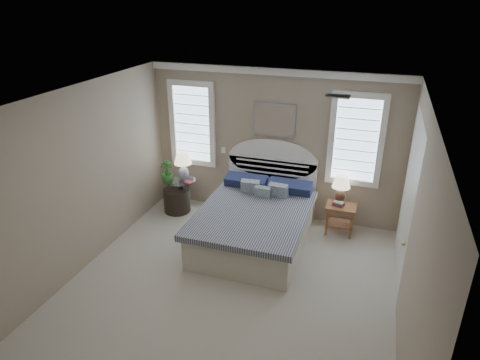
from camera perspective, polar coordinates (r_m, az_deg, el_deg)
name	(u,v)px	position (r m, az deg, el deg)	size (l,w,h in m)	color
floor	(226,293)	(6.17, -1.87, -14.79)	(4.50, 5.00, 0.01)	#BBB1A0
ceiling	(223,102)	(4.95, -2.29, 10.39)	(4.50, 5.00, 0.01)	white
wall_back	(274,145)	(7.63, 4.51, 4.67)	(4.50, 0.02, 2.70)	tan
wall_left	(76,184)	(6.50, -21.00, -0.45)	(0.02, 5.00, 2.70)	tan
wall_right	(414,237)	(5.18, 22.17, -7.00)	(0.02, 5.00, 2.70)	tan
crown_molding	(276,72)	(7.27, 4.77, 14.22)	(4.50, 0.08, 0.12)	white
hvac_vent	(338,96)	(5.45, 12.92, 10.86)	(0.30, 0.20, 0.02)	#B2B2B2
switch_plate	(223,150)	(7.95, -2.22, 4.01)	(0.08, 0.01, 0.12)	white
window_left	(193,124)	(8.03, -6.33, 7.46)	(0.90, 0.06, 1.60)	#C9E4FF
window_right	(356,140)	(7.34, 15.22, 5.17)	(0.90, 0.06, 1.60)	#C9E4FF
painting	(274,120)	(7.45, 4.55, 7.99)	(0.74, 0.04, 0.58)	silver
closet_door	(407,202)	(6.31, 21.41, -2.76)	(0.02, 1.80, 2.40)	silver
bed	(256,220)	(7.10, 2.17, -5.34)	(1.72, 2.28, 1.47)	beige
side_table_left	(181,192)	(8.14, -7.84, -1.55)	(0.56, 0.56, 0.63)	black
nightstand_right	(341,213)	(7.51, 13.28, -4.29)	(0.50, 0.40, 0.53)	#9B6132
floor_pot	(177,200)	(8.19, -8.41, -2.67)	(0.50, 0.50, 0.45)	black
lamp_left	(183,163)	(7.95, -7.61, 2.31)	(0.39, 0.39, 0.53)	silver
lamp_right	(341,186)	(7.41, 13.32, -0.82)	(0.33, 0.33, 0.50)	black
potted_plant	(167,172)	(7.88, -9.72, 1.06)	(0.23, 0.23, 0.42)	#35742E
books_left	(188,182)	(7.89, -6.92, -0.29)	(0.18, 0.14, 0.02)	#AA2A38
books_right	(339,204)	(7.42, 13.00, -3.09)	(0.21, 0.18, 0.07)	#AA2A38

